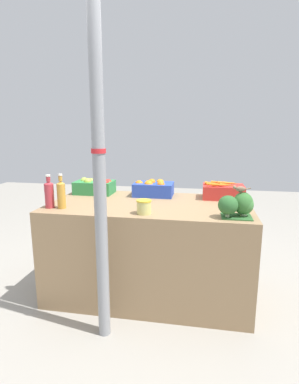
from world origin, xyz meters
The scene contains 11 objects.
ground_plane centered at (0.00, 0.00, 0.00)m, with size 10.00×10.00×0.00m, color gray.
market_table centered at (0.00, 0.00, 0.42)m, with size 1.75×0.94×0.85m, color #937551.
support_pole centered at (-0.22, -0.65, 1.27)m, with size 0.10×0.10×2.54m.
apple_crate centered at (-0.61, 0.30, 0.92)m, with size 0.38×0.25×0.16m.
orange_crate centered at (-0.02, 0.30, 0.92)m, with size 0.38×0.25×0.16m.
carrot_crate centered at (0.65, 0.30, 0.92)m, with size 0.38×0.25×0.16m.
broccoli_pile centered at (0.73, -0.30, 0.94)m, with size 0.26×0.21×0.19m.
juice_bottle_ruby centered at (-0.79, -0.30, 0.97)m, with size 0.08×0.08×0.28m.
juice_bottle_amber centered at (-0.68, -0.30, 0.97)m, with size 0.07×0.07×0.29m.
pickle_jar centered at (0.02, -0.34, 0.90)m, with size 0.12×0.12×0.11m.
sparrow_bird centered at (0.73, -0.29, 1.06)m, with size 0.14×0.04×0.05m.
Camera 1 is at (0.45, -2.53, 1.49)m, focal length 28.00 mm.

